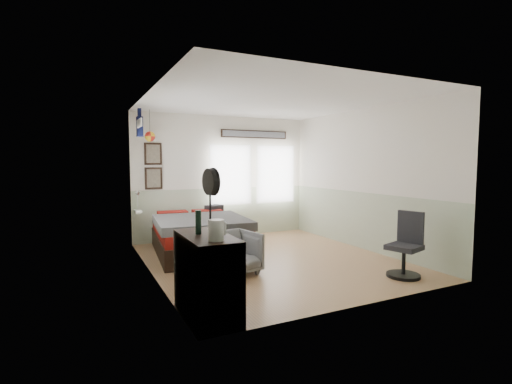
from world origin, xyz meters
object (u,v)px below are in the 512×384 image
(nightstand, at_px, (214,228))
(armchair, at_px, (233,253))
(bed, at_px, (199,235))
(dresser, at_px, (207,276))
(task_chair, at_px, (406,250))

(nightstand, bearing_deg, armchair, -115.07)
(bed, xyz_separation_m, nightstand, (0.62, 0.92, -0.06))
(armchair, bearing_deg, dresser, -134.01)
(bed, xyz_separation_m, dresser, (-0.77, -2.77, 0.11))
(nightstand, distance_m, task_chair, 3.98)
(armchair, bearing_deg, bed, 82.19)
(armchair, xyz_separation_m, task_chair, (2.24, -1.22, 0.07))
(bed, distance_m, dresser, 2.87)
(bed, height_order, nightstand, bed)
(bed, bearing_deg, task_chair, -43.62)
(dresser, relative_size, nightstand, 1.79)
(armchair, distance_m, nightstand, 2.44)
(dresser, bearing_deg, armchair, 57.03)
(dresser, relative_size, task_chair, 1.04)
(bed, bearing_deg, nightstand, 61.48)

